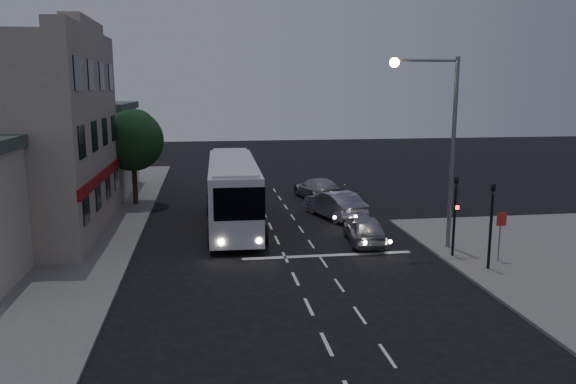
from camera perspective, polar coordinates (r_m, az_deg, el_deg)
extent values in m
plane|color=black|center=(24.17, 0.38, -8.04)|extent=(120.00, 120.00, 0.00)
cube|color=slate|center=(32.98, -24.92, -3.85)|extent=(12.00, 50.00, 0.12)
cube|color=silver|center=(17.79, 3.94, -15.15)|extent=(0.12, 1.60, 0.01)
cube|color=silver|center=(20.47, 2.12, -11.56)|extent=(0.12, 1.60, 0.01)
cube|color=silver|center=(23.24, 0.76, -8.81)|extent=(0.12, 1.60, 0.01)
cube|color=silver|center=(26.05, -0.29, -6.64)|extent=(0.12, 1.60, 0.01)
cube|color=silver|center=(28.91, -1.13, -4.90)|extent=(0.12, 1.60, 0.01)
cube|color=silver|center=(31.79, -1.82, -3.47)|extent=(0.12, 1.60, 0.01)
cube|color=silver|center=(34.69, -2.39, -2.28)|extent=(0.12, 1.60, 0.01)
cube|color=silver|center=(37.61, -2.87, -1.27)|extent=(0.12, 1.60, 0.01)
cube|color=silver|center=(40.53, -3.28, -0.41)|extent=(0.12, 1.60, 0.01)
cube|color=silver|center=(17.31, 10.06, -16.05)|extent=(0.10, 1.50, 0.01)
cube|color=silver|center=(19.92, 7.29, -12.30)|extent=(0.10, 1.50, 0.01)
cube|color=silver|center=(22.62, 5.23, -9.41)|extent=(0.10, 1.50, 0.01)
cube|color=silver|center=(25.38, 3.63, -7.13)|extent=(0.10, 1.50, 0.01)
cube|color=silver|center=(28.20, 2.37, -5.31)|extent=(0.10, 1.50, 0.01)
cube|color=silver|center=(31.05, 1.34, -3.81)|extent=(0.10, 1.50, 0.01)
cube|color=silver|center=(33.92, 0.48, -2.56)|extent=(0.10, 1.50, 0.01)
cube|color=silver|center=(36.82, -0.23, -1.51)|extent=(0.10, 1.50, 0.01)
cube|color=silver|center=(39.73, -0.85, -0.62)|extent=(0.10, 1.50, 0.01)
cube|color=silver|center=(42.65, -1.38, 0.16)|extent=(0.10, 1.50, 0.01)
cube|color=silver|center=(26.40, 4.04, -6.44)|extent=(8.00, 0.35, 0.01)
cube|color=silver|center=(31.63, -5.62, 0.11)|extent=(2.82, 12.36, 3.28)
cube|color=silver|center=(31.37, -5.67, 3.15)|extent=(2.41, 11.94, 0.18)
cube|color=black|center=(25.56, -4.96, -1.22)|extent=(2.36, 0.17, 1.54)
cube|color=black|center=(32.11, -3.38, 1.51)|extent=(0.26, 10.25, 0.92)
cube|color=black|center=(31.99, -8.00, 1.39)|extent=(0.26, 10.25, 0.92)
cube|color=#B02545|center=(32.81, -3.42, -0.30)|extent=(0.15, 5.64, 1.44)
cube|color=#B02545|center=(32.69, -7.97, -0.42)|extent=(0.15, 5.64, 1.44)
cylinder|color=black|center=(27.73, -7.77, -4.58)|extent=(0.38, 1.03, 1.03)
cylinder|color=black|center=(27.86, -2.48, -4.42)|extent=(0.38, 1.03, 1.03)
cylinder|color=black|center=(34.41, -7.92, -1.61)|extent=(0.38, 1.03, 1.03)
cylinder|color=black|center=(34.51, -3.66, -1.49)|extent=(0.38, 1.03, 1.03)
cylinder|color=black|center=(36.11, -7.95, -1.03)|extent=(0.38, 1.03, 1.03)
cylinder|color=black|center=(36.21, -3.89, -0.92)|extent=(0.38, 1.03, 1.03)
cylinder|color=#FFF2CC|center=(25.86, -6.82, -5.08)|extent=(0.27, 0.06, 0.27)
cylinder|color=#FFF2CC|center=(25.96, -2.96, -4.96)|extent=(0.27, 0.06, 0.27)
imported|color=#A1A0A7|center=(28.44, 7.80, -3.77)|extent=(2.10, 4.36, 1.44)
imported|color=#9695A8|center=(33.75, 4.75, -1.26)|extent=(3.10, 5.25, 1.63)
imported|color=#9F9FA0|center=(39.23, 3.06, 0.33)|extent=(3.09, 5.49, 1.50)
cylinder|color=black|center=(26.62, 16.53, -2.89)|extent=(0.12, 0.12, 3.20)
imported|color=black|center=(26.23, 16.76, 1.47)|extent=(0.15, 0.18, 0.90)
cube|color=black|center=(26.31, 16.77, -1.50)|extent=(0.25, 0.12, 0.30)
cube|color=#FF0C0C|center=(26.25, 16.83, -1.53)|extent=(0.16, 0.02, 0.18)
cylinder|color=black|center=(25.19, 19.87, -3.84)|extent=(0.12, 0.12, 3.20)
imported|color=black|center=(24.79, 20.17, 0.76)|extent=(0.18, 0.15, 0.90)
cylinder|color=slate|center=(26.66, 20.69, -4.45)|extent=(0.06, 0.06, 2.00)
cube|color=red|center=(26.39, 20.89, -2.60)|extent=(0.45, 0.03, 0.60)
cylinder|color=slate|center=(27.55, 16.38, 3.69)|extent=(0.20, 0.20, 9.00)
cylinder|color=slate|center=(26.80, 13.88, 12.85)|extent=(3.00, 0.12, 0.12)
sphere|color=#FFBF59|center=(26.28, 10.76, 12.80)|extent=(0.44, 0.44, 0.44)
cube|color=tan|center=(31.34, -20.09, 14.81)|extent=(1.00, 12.00, 0.50)
cube|color=tan|center=(31.38, -20.15, 15.72)|extent=(1.00, 6.00, 0.50)
cube|color=maroon|center=(31.46, -18.27, 1.64)|extent=(0.15, 12.00, 0.50)
cube|color=black|center=(27.25, -19.82, -1.48)|extent=(0.06, 1.30, 1.50)
cube|color=black|center=(30.14, -18.72, -0.30)|extent=(0.06, 1.30, 1.50)
cube|color=black|center=(33.05, -17.81, 0.67)|extent=(0.06, 1.30, 1.50)
cube|color=black|center=(35.97, -17.05, 1.48)|extent=(0.06, 1.30, 1.50)
cube|color=black|center=(26.82, -20.22, 4.80)|extent=(0.06, 1.30, 1.50)
cube|color=black|center=(29.75, -19.06, 5.38)|extent=(0.06, 1.30, 1.50)
cube|color=black|center=(32.69, -18.11, 5.85)|extent=(0.06, 1.30, 1.50)
cube|color=black|center=(35.65, -17.31, 6.25)|extent=(0.06, 1.30, 1.50)
cube|color=black|center=(26.72, -20.63, 11.21)|extent=(0.06, 1.30, 1.50)
cube|color=black|center=(29.66, -19.41, 11.15)|extent=(0.06, 1.30, 1.50)
cube|color=black|center=(32.61, -18.41, 11.11)|extent=(0.06, 1.30, 1.50)
cube|color=black|center=(35.57, -17.58, 11.07)|extent=(0.06, 1.30, 1.50)
cube|color=#B9B5B1|center=(44.04, -21.51, 3.85)|extent=(9.00, 9.00, 6.00)
cube|color=#435047|center=(43.82, -21.80, 8.07)|extent=(9.40, 9.40, 0.50)
cylinder|color=black|center=(38.44, -15.29, 0.92)|extent=(0.32, 0.32, 2.80)
sphere|color=black|center=(38.09, -15.50, 5.08)|extent=(4.00, 4.00, 4.00)
sphere|color=#27602A|center=(38.60, -15.15, 6.21)|extent=(2.60, 2.60, 2.60)
sphere|color=black|center=(37.50, -16.10, 5.58)|extent=(2.40, 2.40, 2.40)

